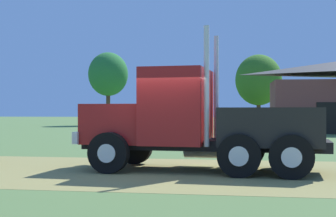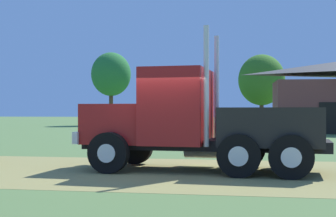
% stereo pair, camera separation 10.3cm
% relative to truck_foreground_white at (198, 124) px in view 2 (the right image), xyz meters
% --- Properties ---
extents(ground_plane, '(200.00, 200.00, 0.00)m').
position_rel_truck_foreground_white_xyz_m(ground_plane, '(-0.96, -0.44, -1.30)').
color(ground_plane, '#51703B').
extents(dirt_track, '(120.00, 6.82, 0.01)m').
position_rel_truck_foreground_white_xyz_m(dirt_track, '(-0.96, -0.44, -1.29)').
color(dirt_track, olive).
rests_on(dirt_track, ground_plane).
extents(truck_foreground_white, '(6.85, 3.04, 3.83)m').
position_rel_truck_foreground_white_xyz_m(truck_foreground_white, '(0.00, 0.00, 0.00)').
color(truck_foreground_white, black).
rests_on(truck_foreground_white, ground_plane).
extents(tree_left, '(4.30, 4.30, 7.92)m').
position_rel_truck_foreground_white_xyz_m(tree_left, '(-13.64, 37.86, 4.22)').
color(tree_left, '#513823').
rests_on(tree_left, ground_plane).
extents(tree_mid, '(5.00, 5.00, 7.66)m').
position_rel_truck_foreground_white_xyz_m(tree_mid, '(2.48, 40.28, 3.60)').
color(tree_mid, '#513823').
rests_on(tree_mid, ground_plane).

